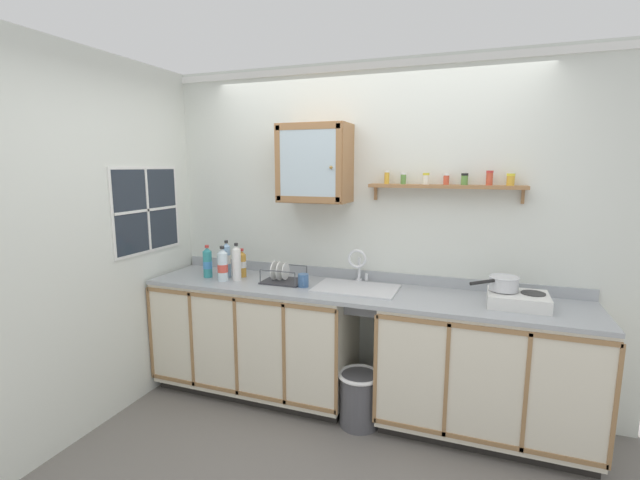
# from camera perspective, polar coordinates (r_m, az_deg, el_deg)

# --- Properties ---
(floor) EXTENTS (6.26, 6.26, 0.00)m
(floor) POSITION_cam_1_polar(r_m,az_deg,el_deg) (3.26, 1.86, -24.60)
(floor) COLOR slate
(floor) RESTS_ON ground
(back_wall) EXTENTS (3.86, 0.07, 2.61)m
(back_wall) POSITION_cam_1_polar(r_m,az_deg,el_deg) (3.47, 5.94, 0.93)
(back_wall) COLOR silver
(back_wall) RESTS_ON ground
(side_wall_left) EXTENTS (0.05, 3.54, 2.61)m
(side_wall_left) POSITION_cam_1_polar(r_m,az_deg,el_deg) (3.46, -26.43, -0.22)
(side_wall_left) COLOR silver
(side_wall_left) RESTS_ON ground
(lower_cabinet_run) EXTENTS (1.61, 0.61, 0.91)m
(lower_cabinet_run) POSITION_cam_1_polar(r_m,az_deg,el_deg) (3.69, -8.35, -12.35)
(lower_cabinet_run) COLOR black
(lower_cabinet_run) RESTS_ON ground
(lower_cabinet_run_right) EXTENTS (1.39, 0.61, 0.91)m
(lower_cabinet_run_right) POSITION_cam_1_polar(r_m,az_deg,el_deg) (3.30, 20.58, -15.65)
(lower_cabinet_run_right) COLOR black
(lower_cabinet_run_right) RESTS_ON ground
(countertop) EXTENTS (3.22, 0.64, 0.03)m
(countertop) POSITION_cam_1_polar(r_m,az_deg,el_deg) (3.24, 4.38, -6.71)
(countertop) COLOR #9EA3A8
(countertop) RESTS_ON lower_cabinet_run
(backsplash) EXTENTS (3.22, 0.02, 0.08)m
(backsplash) POSITION_cam_1_polar(r_m,az_deg,el_deg) (3.50, 5.71, -4.57)
(backsplash) COLOR #9EA3A8
(backsplash) RESTS_ON countertop
(sink) EXTENTS (0.60, 0.43, 0.42)m
(sink) POSITION_cam_1_polar(r_m,az_deg,el_deg) (3.28, 4.68, -6.99)
(sink) COLOR silver
(sink) RESTS_ON countertop
(hot_plate_stove) EXTENTS (0.37, 0.30, 0.09)m
(hot_plate_stove) POSITION_cam_1_polar(r_m,az_deg,el_deg) (3.13, 24.29, -7.05)
(hot_plate_stove) COLOR silver
(hot_plate_stove) RESTS_ON countertop
(saucepan) EXTENTS (0.30, 0.30, 0.09)m
(saucepan) POSITION_cam_1_polar(r_m,az_deg,el_deg) (3.12, 22.69, -5.16)
(saucepan) COLOR silver
(saucepan) RESTS_ON hot_plate_stove
(bottle_opaque_white_0) EXTENTS (0.07, 0.07, 0.30)m
(bottle_opaque_white_0) POSITION_cam_1_polar(r_m,az_deg,el_deg) (3.53, -10.77, -3.00)
(bottle_opaque_white_0) COLOR white
(bottle_opaque_white_0) RESTS_ON countertop
(bottle_detergent_teal_1) EXTENTS (0.07, 0.07, 0.26)m
(bottle_detergent_teal_1) POSITION_cam_1_polar(r_m,az_deg,el_deg) (3.67, -14.39, -2.89)
(bottle_detergent_teal_1) COLOR teal
(bottle_detergent_teal_1) RESTS_ON countertop
(bottle_juice_amber_2) EXTENTS (0.07, 0.07, 0.23)m
(bottle_juice_amber_2) POSITION_cam_1_polar(r_m,az_deg,el_deg) (3.63, -10.07, -3.07)
(bottle_juice_amber_2) COLOR gold
(bottle_juice_amber_2) RESTS_ON countertop
(bottle_water_clear_3) EXTENTS (0.08, 0.08, 0.28)m
(bottle_water_clear_3) POSITION_cam_1_polar(r_m,az_deg,el_deg) (3.53, -12.52, -3.24)
(bottle_water_clear_3) COLOR silver
(bottle_water_clear_3) RESTS_ON countertop
(bottle_water_blue_4) EXTENTS (0.06, 0.06, 0.30)m
(bottle_water_blue_4) POSITION_cam_1_polar(r_m,az_deg,el_deg) (3.63, -12.00, -2.53)
(bottle_water_blue_4) COLOR #8CB7E0
(bottle_water_blue_4) RESTS_ON countertop
(dish_rack) EXTENTS (0.31, 0.25, 0.16)m
(dish_rack) POSITION_cam_1_polar(r_m,az_deg,el_deg) (3.45, -4.89, -4.85)
(dish_rack) COLOR #333338
(dish_rack) RESTS_ON countertop
(mug) EXTENTS (0.08, 0.12, 0.10)m
(mug) POSITION_cam_1_polar(r_m,az_deg,el_deg) (3.29, -2.19, -5.27)
(mug) COLOR #3F6699
(mug) RESTS_ON countertop
(wall_cabinet) EXTENTS (0.53, 0.33, 0.58)m
(wall_cabinet) POSITION_cam_1_polar(r_m,az_deg,el_deg) (3.37, -0.68, 9.90)
(wall_cabinet) COLOR #996B42
(spice_shelf) EXTENTS (1.08, 0.14, 0.22)m
(spice_shelf) POSITION_cam_1_polar(r_m,az_deg,el_deg) (3.24, 16.13, 6.90)
(spice_shelf) COLOR #996B42
(window) EXTENTS (0.03, 0.72, 0.68)m
(window) POSITION_cam_1_polar(r_m,az_deg,el_deg) (3.71, -21.59, 3.64)
(window) COLOR #262D38
(trash_bin) EXTENTS (0.31, 0.31, 0.40)m
(trash_bin) POSITION_cam_1_polar(r_m,az_deg,el_deg) (3.32, 5.11, -19.72)
(trash_bin) COLOR #4C4C51
(trash_bin) RESTS_ON ground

